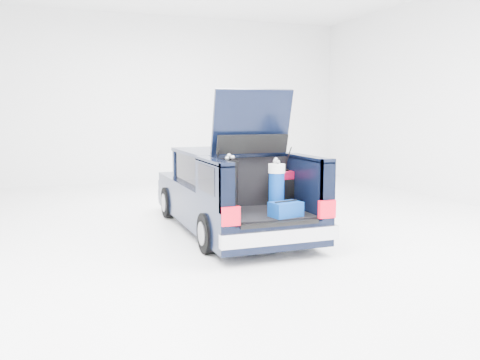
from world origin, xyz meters
name	(u,v)px	position (x,y,z in m)	size (l,w,h in m)	color
ground	(231,230)	(0.00, 0.00, 0.00)	(14.00, 14.00, 0.00)	white
car	(229,192)	(0.00, 0.11, 0.67)	(1.87, 4.65, 2.47)	black
red_suitcase	(282,189)	(0.50, -1.13, 0.88)	(0.40, 0.31, 0.60)	maroon
black_golf_bag	(230,187)	(-0.50, -1.43, 1.01)	(0.31, 0.34, 0.90)	black
blue_golf_bag	(277,188)	(0.19, -1.59, 0.98)	(0.33, 0.33, 0.84)	black
blue_duffel	(286,209)	(0.20, -1.89, 0.71)	(0.50, 0.38, 0.24)	navy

